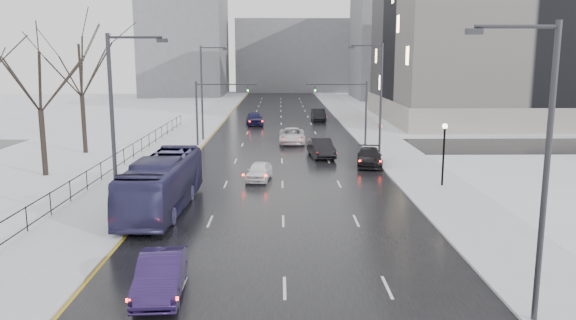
{
  "coord_description": "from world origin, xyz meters",
  "views": [
    {
      "loc": [
        -0.16,
        -7.52,
        8.9
      ],
      "look_at": [
        0.34,
        27.08,
        2.5
      ],
      "focal_mm": 35.0,
      "sensor_mm": 36.0,
      "label": 1
    }
  ],
  "objects_px": {
    "streetlight_l_near": "(117,124)",
    "sedan_right_far": "(370,157)",
    "streetlight_r_near": "(540,161)",
    "no_uturn_sign": "(381,129)",
    "sedan_right_distant": "(318,115)",
    "bus": "(163,184)",
    "streetlight_l_far": "(204,88)",
    "mast_signal_left": "(207,106)",
    "sedan_center_near": "(259,171)",
    "tree_park_d": "(46,177)",
    "streetlight_r_mid": "(378,96)",
    "mast_signal_right": "(355,106)",
    "tree_park_e": "(86,154)",
    "sedan_left_near": "(161,275)",
    "sedan_right_cross": "(292,136)",
    "sedan_center_far": "(255,118)",
    "lamppost_r_mid": "(444,145)",
    "sedan_right_near": "(321,148)"
  },
  "relations": [
    {
      "from": "streetlight_r_mid",
      "to": "sedan_right_far",
      "type": "height_order",
      "value": "streetlight_r_mid"
    },
    {
      "from": "tree_park_d",
      "to": "streetlight_r_mid",
      "type": "bearing_deg",
      "value": 13.01
    },
    {
      "from": "tree_park_e",
      "to": "bus",
      "type": "bearing_deg",
      "value": -60.3
    },
    {
      "from": "no_uturn_sign",
      "to": "sedan_center_near",
      "type": "bearing_deg",
      "value": -133.16
    },
    {
      "from": "streetlight_r_mid",
      "to": "sedan_right_distant",
      "type": "xyz_separation_m",
      "value": [
        -2.96,
        30.55,
        -4.74
      ]
    },
    {
      "from": "streetlight_l_near",
      "to": "mast_signal_right",
      "type": "distance_m",
      "value": 32.03
    },
    {
      "from": "streetlight_l_near",
      "to": "sedan_right_cross",
      "type": "height_order",
      "value": "streetlight_l_near"
    },
    {
      "from": "mast_signal_left",
      "to": "sedan_right_near",
      "type": "xyz_separation_m",
      "value": [
        10.83,
        -6.17,
        -3.23
      ]
    },
    {
      "from": "mast_signal_left",
      "to": "sedan_right_far",
      "type": "distance_m",
      "value": 18.1
    },
    {
      "from": "streetlight_r_mid",
      "to": "mast_signal_left",
      "type": "bearing_deg",
      "value": 152.69
    },
    {
      "from": "streetlight_r_mid",
      "to": "sedan_right_distant",
      "type": "relative_size",
      "value": 1.97
    },
    {
      "from": "streetlight_l_near",
      "to": "bus",
      "type": "bearing_deg",
      "value": 75.03
    },
    {
      "from": "streetlight_r_near",
      "to": "bus",
      "type": "xyz_separation_m",
      "value": [
        -15.17,
        14.36,
        -3.99
      ]
    },
    {
      "from": "bus",
      "to": "tree_park_e",
      "type": "bearing_deg",
      "value": 121.61
    },
    {
      "from": "sedan_right_far",
      "to": "sedan_right_cross",
      "type": "bearing_deg",
      "value": 124.22
    },
    {
      "from": "lamppost_r_mid",
      "to": "sedan_right_far",
      "type": "relative_size",
      "value": 0.87
    },
    {
      "from": "no_uturn_sign",
      "to": "streetlight_r_mid",
      "type": "bearing_deg",
      "value": -104.48
    },
    {
      "from": "bus",
      "to": "sedan_center_far",
      "type": "bearing_deg",
      "value": 87.08
    },
    {
      "from": "mast_signal_right",
      "to": "sedan_right_distant",
      "type": "relative_size",
      "value": 1.28
    },
    {
      "from": "streetlight_r_near",
      "to": "streetlight_l_near",
      "type": "height_order",
      "value": "same"
    },
    {
      "from": "sedan_left_near",
      "to": "sedan_center_near",
      "type": "distance_m",
      "value": 20.11
    },
    {
      "from": "mast_signal_left",
      "to": "sedan_right_near",
      "type": "distance_m",
      "value": 12.87
    },
    {
      "from": "streetlight_l_far",
      "to": "bus",
      "type": "height_order",
      "value": "streetlight_l_far"
    },
    {
      "from": "sedan_center_near",
      "to": "streetlight_r_near",
      "type": "bearing_deg",
      "value": -58.3
    },
    {
      "from": "streetlight_l_far",
      "to": "tree_park_e",
      "type": "bearing_deg",
      "value": -141.43
    },
    {
      "from": "streetlight_l_far",
      "to": "sedan_right_cross",
      "type": "height_order",
      "value": "streetlight_l_far"
    },
    {
      "from": "sedan_center_far",
      "to": "no_uturn_sign",
      "type": "bearing_deg",
      "value": -66.77
    },
    {
      "from": "streetlight_r_mid",
      "to": "mast_signal_left",
      "type": "relative_size",
      "value": 1.54
    },
    {
      "from": "streetlight_l_far",
      "to": "mast_signal_left",
      "type": "xyz_separation_m",
      "value": [
        0.84,
        -4.0,
        -1.51
      ]
    },
    {
      "from": "tree_park_d",
      "to": "no_uturn_sign",
      "type": "xyz_separation_m",
      "value": [
        27.0,
        10.0,
        2.3
      ]
    },
    {
      "from": "streetlight_l_far",
      "to": "sedan_center_near",
      "type": "height_order",
      "value": "streetlight_l_far"
    },
    {
      "from": "tree_park_e",
      "to": "sedan_right_cross",
      "type": "height_order",
      "value": "tree_park_e"
    },
    {
      "from": "tree_park_e",
      "to": "no_uturn_sign",
      "type": "distance_m",
      "value": 27.5
    },
    {
      "from": "sedan_left_near",
      "to": "sedan_right_cross",
      "type": "height_order",
      "value": "sedan_right_cross"
    },
    {
      "from": "sedan_right_far",
      "to": "sedan_right_distant",
      "type": "bearing_deg",
      "value": 101.2
    },
    {
      "from": "tree_park_d",
      "to": "streetlight_r_near",
      "type": "distance_m",
      "value": 35.8
    },
    {
      "from": "streetlight_l_near",
      "to": "sedan_right_near",
      "type": "xyz_separation_m",
      "value": [
        11.67,
        21.83,
        -4.75
      ]
    },
    {
      "from": "streetlight_l_far",
      "to": "sedan_right_far",
      "type": "relative_size",
      "value": 2.03
    },
    {
      "from": "streetlight_r_near",
      "to": "no_uturn_sign",
      "type": "xyz_separation_m",
      "value": [
        1.03,
        34.0,
        -3.32
      ]
    },
    {
      "from": "streetlight_l_near",
      "to": "sedan_right_far",
      "type": "xyz_separation_m",
      "value": [
        15.37,
        17.74,
        -4.86
      ]
    },
    {
      "from": "streetlight_l_near",
      "to": "sedan_center_far",
      "type": "xyz_separation_m",
      "value": [
        4.67,
        45.78,
        -4.72
      ]
    },
    {
      "from": "streetlight_r_mid",
      "to": "streetlight_l_near",
      "type": "xyz_separation_m",
      "value": [
        -16.33,
        -20.0,
        0.0
      ]
    },
    {
      "from": "streetlight_r_near",
      "to": "streetlight_r_mid",
      "type": "height_order",
      "value": "same"
    },
    {
      "from": "streetlight_l_far",
      "to": "mast_signal_right",
      "type": "height_order",
      "value": "streetlight_l_far"
    },
    {
      "from": "mast_signal_left",
      "to": "sedan_center_near",
      "type": "relative_size",
      "value": 1.67
    },
    {
      "from": "streetlight_r_near",
      "to": "mast_signal_left",
      "type": "xyz_separation_m",
      "value": [
        -15.49,
        38.0,
        -1.51
      ]
    },
    {
      "from": "no_uturn_sign",
      "to": "bus",
      "type": "bearing_deg",
      "value": -129.52
    },
    {
      "from": "no_uturn_sign",
      "to": "streetlight_l_near",
      "type": "bearing_deg",
      "value": -125.89
    },
    {
      "from": "streetlight_r_near",
      "to": "sedan_right_cross",
      "type": "distance_m",
      "value": 40.91
    },
    {
      "from": "bus",
      "to": "sedan_center_near",
      "type": "xyz_separation_m",
      "value": [
        5.32,
        8.03,
        -0.93
      ]
    }
  ]
}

